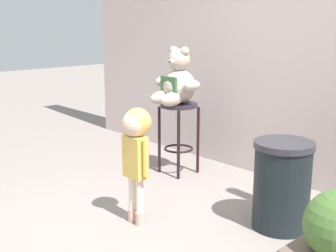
{
  "coord_description": "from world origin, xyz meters",
  "views": [
    {
      "loc": [
        2.43,
        -1.98,
        1.64
      ],
      "look_at": [
        -0.62,
        0.88,
        0.66
      ],
      "focal_mm": 48.39,
      "sensor_mm": 36.0,
      "label": 1
    }
  ],
  "objects_px": {
    "child_walking": "(136,141)",
    "trash_bin": "(282,185)",
    "teddy_bear": "(177,83)",
    "bar_stool_with_teddy": "(179,123)"
  },
  "relations": [
    {
      "from": "teddy_bear",
      "to": "trash_bin",
      "type": "xyz_separation_m",
      "value": [
        1.53,
        -0.32,
        -0.64
      ]
    },
    {
      "from": "trash_bin",
      "to": "child_walking",
      "type": "bearing_deg",
      "value": -137.15
    },
    {
      "from": "bar_stool_with_teddy",
      "to": "teddy_bear",
      "type": "relative_size",
      "value": 1.3
    },
    {
      "from": "teddy_bear",
      "to": "bar_stool_with_teddy",
      "type": "bearing_deg",
      "value": 90.0
    },
    {
      "from": "bar_stool_with_teddy",
      "to": "trash_bin",
      "type": "xyz_separation_m",
      "value": [
        1.53,
        -0.35,
        -0.19
      ]
    },
    {
      "from": "child_walking",
      "to": "trash_bin",
      "type": "bearing_deg",
      "value": 105.59
    },
    {
      "from": "child_walking",
      "to": "trash_bin",
      "type": "distance_m",
      "value": 1.21
    },
    {
      "from": "bar_stool_with_teddy",
      "to": "child_walking",
      "type": "distance_m",
      "value": 1.34
    },
    {
      "from": "bar_stool_with_teddy",
      "to": "child_walking",
      "type": "height_order",
      "value": "child_walking"
    },
    {
      "from": "trash_bin",
      "to": "teddy_bear",
      "type": "bearing_deg",
      "value": 168.19
    }
  ]
}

